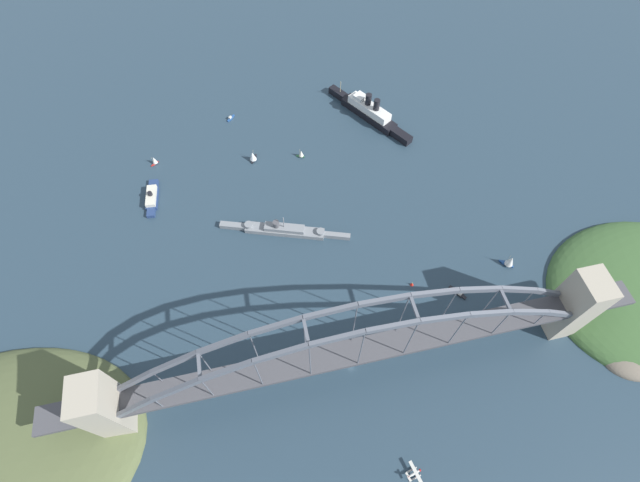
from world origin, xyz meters
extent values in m
plane|color=#283D4C|center=(0.00, 0.00, 0.00)|extent=(1400.00, 1400.00, 0.00)
cube|color=#ADA38E|center=(-121.51, 0.00, 26.24)|extent=(14.49, 18.74, 52.48)
cube|color=#ADA38E|center=(121.51, 0.00, 26.24)|extent=(14.49, 18.74, 52.48)
cube|color=#47474C|center=(0.00, 0.00, 27.53)|extent=(228.52, 13.38, 2.40)
cube|color=#47474C|center=(-140.75, 0.00, 27.53)|extent=(24.00, 13.38, 2.40)
cube|color=#47474C|center=(140.75, 0.00, 27.53)|extent=(24.00, 13.38, 2.40)
cube|color=slate|center=(-106.10, -6.02, 35.57)|extent=(25.38, 1.80, 18.72)
cube|color=slate|center=(-82.52, -6.02, 49.85)|extent=(25.08, 1.80, 15.33)
cube|color=slate|center=(-58.94, -6.02, 60.57)|extent=(24.71, 1.80, 11.92)
cube|color=slate|center=(-35.37, -6.02, 67.71)|extent=(24.29, 1.80, 8.48)
cube|color=slate|center=(-11.79, -6.02, 71.28)|extent=(23.82, 1.80, 4.98)
cube|color=slate|center=(11.79, -6.02, 71.28)|extent=(23.82, 1.80, 4.98)
cube|color=slate|center=(35.37, -6.02, 67.71)|extent=(24.29, 1.80, 8.48)
cube|color=slate|center=(58.94, -6.02, 60.57)|extent=(24.71, 1.80, 11.92)
cube|color=slate|center=(82.52, -6.02, 49.85)|extent=(25.08, 1.80, 15.33)
cube|color=slate|center=(106.10, -6.02, 35.57)|extent=(25.38, 1.80, 18.72)
cube|color=slate|center=(-106.10, 6.02, 35.57)|extent=(25.38, 1.80, 18.72)
cube|color=slate|center=(-82.52, 6.02, 49.85)|extent=(25.08, 1.80, 15.33)
cube|color=slate|center=(-58.94, 6.02, 60.57)|extent=(24.71, 1.80, 11.92)
cube|color=slate|center=(-35.37, 6.02, 67.71)|extent=(24.29, 1.80, 8.48)
cube|color=slate|center=(-11.79, 6.02, 71.28)|extent=(23.82, 1.80, 4.98)
cube|color=slate|center=(11.79, 6.02, 71.28)|extent=(23.82, 1.80, 4.98)
cube|color=slate|center=(35.37, 6.02, 67.71)|extent=(24.29, 1.80, 8.48)
cube|color=slate|center=(58.94, 6.02, 60.57)|extent=(24.71, 1.80, 11.92)
cube|color=slate|center=(82.52, 6.02, 49.85)|extent=(25.08, 1.80, 15.33)
cube|color=slate|center=(106.10, 6.02, 35.57)|extent=(25.38, 1.80, 18.72)
cube|color=slate|center=(-117.88, 0.00, 27.53)|extent=(1.40, 12.04, 1.40)
cube|color=slate|center=(-70.73, 0.00, 56.10)|extent=(1.40, 12.04, 1.40)
cube|color=slate|center=(-23.58, 0.00, 70.39)|extent=(1.40, 12.04, 1.40)
cube|color=slate|center=(23.58, 0.00, 70.39)|extent=(1.40, 12.04, 1.40)
cube|color=slate|center=(70.73, 0.00, 56.10)|extent=(1.40, 12.04, 1.40)
cube|color=slate|center=(117.88, 0.00, 27.53)|extent=(1.40, 12.04, 1.40)
cylinder|color=slate|center=(-94.31, -6.02, 36.17)|extent=(0.56, 0.56, 14.87)
cylinder|color=slate|center=(-94.31, 6.02, 36.17)|extent=(0.56, 0.56, 14.87)
cylinder|color=slate|center=(-70.73, -6.02, 42.42)|extent=(0.56, 0.56, 27.37)
cylinder|color=slate|center=(-70.73, 6.02, 42.42)|extent=(0.56, 0.56, 27.37)
cylinder|color=slate|center=(-47.15, -6.02, 46.88)|extent=(0.56, 0.56, 36.30)
cylinder|color=slate|center=(-47.15, 6.02, 46.88)|extent=(0.56, 0.56, 36.30)
cylinder|color=slate|center=(-23.58, -6.02, 49.56)|extent=(0.56, 0.56, 41.66)
cylinder|color=slate|center=(-23.58, 6.02, 49.56)|extent=(0.56, 0.56, 41.66)
cylinder|color=slate|center=(0.00, -6.02, 50.45)|extent=(0.56, 0.56, 43.44)
cylinder|color=slate|center=(0.00, 6.02, 50.45)|extent=(0.56, 0.56, 43.44)
cylinder|color=slate|center=(23.58, -6.02, 49.56)|extent=(0.56, 0.56, 41.66)
cylinder|color=slate|center=(23.58, 6.02, 49.56)|extent=(0.56, 0.56, 41.66)
cylinder|color=slate|center=(47.15, -6.02, 46.88)|extent=(0.56, 0.56, 36.30)
cylinder|color=slate|center=(47.15, 6.02, 46.88)|extent=(0.56, 0.56, 36.30)
cylinder|color=slate|center=(70.73, -6.02, 42.42)|extent=(0.56, 0.56, 27.37)
cylinder|color=slate|center=(70.73, 6.02, 42.42)|extent=(0.56, 0.56, 27.37)
cylinder|color=slate|center=(94.31, -6.02, 36.17)|extent=(0.56, 0.56, 14.87)
cylinder|color=slate|center=(94.31, 6.02, 36.17)|extent=(0.56, 0.56, 14.87)
ellipsoid|color=#756B5B|center=(159.46, -26.61, 0.00)|extent=(44.10, 32.20, 13.41)
cube|color=black|center=(63.44, 189.42, 2.83)|extent=(35.25, 48.23, 5.67)
cube|color=black|center=(45.90, 217.90, 2.83)|extent=(13.69, 17.27, 5.67)
cube|color=black|center=(80.97, 160.93, 2.83)|extent=(14.67, 17.88, 5.67)
cube|color=white|center=(63.44, 189.42, 8.76)|extent=(27.33, 36.72, 6.18)
cube|color=white|center=(58.01, 198.23, 13.45)|extent=(11.05, 11.18, 3.20)
cylinder|color=black|center=(62.45, 191.02, 16.24)|extent=(4.73, 4.73, 8.78)
cylinder|color=black|center=(66.89, 183.81, 16.24)|extent=(4.73, 4.73, 8.78)
cylinder|color=tan|center=(47.00, 216.12, 10.67)|extent=(0.50, 0.50, 10.00)
cube|color=gray|center=(-20.10, 96.37, 1.69)|extent=(51.56, 24.10, 3.38)
cube|color=gray|center=(12.62, 85.11, 1.69)|extent=(17.48, 8.88, 3.38)
cube|color=gray|center=(-52.82, 107.62, 1.69)|extent=(17.70, 9.53, 3.38)
cube|color=gray|center=(-20.10, 96.37, 4.90)|extent=(26.53, 14.22, 3.05)
cylinder|color=gray|center=(2.40, 88.63, 4.48)|extent=(5.34, 5.34, 2.20)
cylinder|color=gray|center=(-42.59, 104.10, 4.48)|extent=(5.34, 5.34, 2.20)
cylinder|color=gray|center=(-20.10, 96.37, 11.43)|extent=(0.60, 0.60, 10.00)
cylinder|color=#4C4C51|center=(-25.01, 98.05, 8.63)|extent=(4.20, 4.20, 4.40)
cube|color=navy|center=(-104.66, 142.91, 1.27)|extent=(9.15, 19.74, 2.54)
cube|color=navy|center=(-105.82, 130.20, 1.27)|extent=(5.77, 6.83, 2.54)
cube|color=navy|center=(-103.51, 155.62, 1.27)|extent=(6.81, 6.92, 2.54)
cube|color=beige|center=(-104.66, 142.91, 3.88)|extent=(7.89, 18.05, 2.67)
cylinder|color=black|center=(-104.66, 142.91, 6.41)|extent=(2.98, 2.98, 2.40)
cylinder|color=#B7B7B2|center=(16.08, -55.38, 0.45)|extent=(6.07, 2.22, 0.90)
cylinder|color=#B7B7B2|center=(16.93, -59.07, 0.45)|extent=(6.07, 2.22, 0.90)
cylinder|color=maroon|center=(16.08, -55.38, 1.58)|extent=(0.14, 0.14, 1.35)
cylinder|color=maroon|center=(16.93, -59.07, 1.58)|extent=(0.14, 0.14, 1.35)
ellipsoid|color=beige|center=(16.51, -57.23, 2.89)|extent=(7.57, 2.90, 1.27)
cylinder|color=maroon|center=(19.78, -56.48, 2.89)|extent=(1.05, 1.35, 1.20)
cube|color=beige|center=(17.42, -57.02, 3.42)|extent=(4.16, 11.32, 0.20)
cube|color=beige|center=(13.30, -57.96, 3.01)|extent=(2.02, 4.40, 0.12)
cube|color=maroon|center=(13.30, -57.96, 4.27)|extent=(1.10, 0.36, 1.50)
cube|color=#234C8C|center=(112.07, 42.31, 0.52)|extent=(5.60, 5.50, 1.03)
cube|color=#234C8C|center=(109.39, 44.88, 0.52)|extent=(2.05, 2.02, 1.03)
cube|color=#234C8C|center=(114.75, 39.74, 0.52)|extent=(2.19, 2.17, 1.03)
cylinder|color=tan|center=(111.73, 42.63, 5.73)|extent=(0.16, 0.16, 9.39)
cone|color=white|center=(112.91, 41.51, 5.26)|extent=(7.22, 7.22, 7.51)
cube|color=#2D6B3D|center=(2.75, 159.69, 0.47)|extent=(4.14, 2.98, 0.95)
cube|color=#2D6B3D|center=(0.41, 160.70, 0.47)|extent=(1.45, 1.17, 0.95)
cube|color=#2D6B3D|center=(5.09, 158.68, 0.47)|extent=(1.51, 1.30, 0.95)
cylinder|color=tan|center=(2.46, 159.81, 4.13)|extent=(0.16, 0.16, 6.36)
cone|color=silver|center=(3.48, 159.37, 3.81)|extent=(4.60, 4.60, 5.09)
cube|color=#234C8C|center=(-42.82, 210.82, 0.57)|extent=(4.74, 4.99, 1.13)
cube|color=#234C8C|center=(-40.58, 213.33, 0.57)|extent=(1.88, 1.93, 1.13)
cube|color=#234C8C|center=(-45.06, 208.32, 0.57)|extent=(2.03, 2.07, 1.13)
cube|color=beige|center=(-43.24, 210.35, 1.83)|extent=(2.79, 2.87, 1.39)
cube|color=black|center=(-31.06, 164.49, 0.51)|extent=(4.58, 5.88, 1.02)
cube|color=black|center=(-29.42, 167.69, 0.51)|extent=(1.77, 2.09, 1.02)
cube|color=black|center=(-32.71, 161.29, 0.51)|extent=(1.96, 2.19, 1.02)
cylinder|color=tan|center=(-30.86, 164.89, 5.24)|extent=(0.16, 0.16, 8.44)
cone|color=white|center=(-31.58, 163.49, 4.82)|extent=(6.66, 6.66, 6.75)
cube|color=black|center=(74.71, 30.24, 0.43)|extent=(6.63, 7.81, 0.87)
cube|color=black|center=(72.04, 34.29, 0.43)|extent=(2.78, 2.98, 0.87)
cube|color=black|center=(77.38, 26.18, 0.43)|extent=(3.07, 3.17, 0.87)
cube|color=beige|center=(75.21, 29.48, 1.49)|extent=(4.10, 4.42, 1.25)
cube|color=#B2231E|center=(-102.59, 175.57, 0.35)|extent=(3.93, 3.43, 0.71)
cube|color=#B2231E|center=(-104.64, 174.05, 0.35)|extent=(1.41, 1.28, 0.71)
cube|color=#B2231E|center=(-100.53, 177.08, 0.35)|extent=(1.49, 1.38, 0.71)
cylinder|color=tan|center=(-102.85, 175.38, 4.12)|extent=(0.16, 0.16, 6.81)
cone|color=white|center=(-101.95, 176.04, 3.78)|extent=(4.91, 4.91, 5.45)
cone|color=red|center=(49.27, 41.33, 1.10)|extent=(2.20, 2.20, 2.20)
sphere|color=#F2E566|center=(49.27, 41.33, 2.50)|extent=(0.50, 0.50, 0.50)
camera|label=1|loc=(-32.11, -65.18, 245.60)|focal=24.94mm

